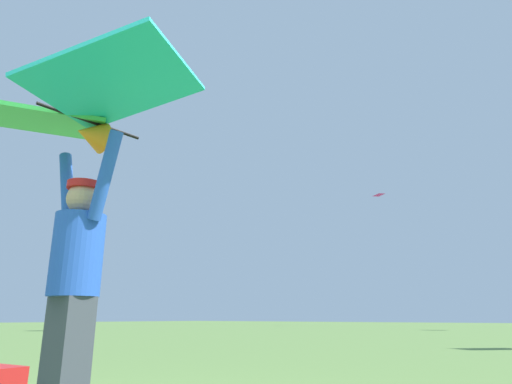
{
  "coord_description": "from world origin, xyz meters",
  "views": [
    {
      "loc": [
        2.6,
        -1.41,
        0.69
      ],
      "look_at": [
        -0.24,
        2.2,
        1.99
      ],
      "focal_mm": 31.14,
      "sensor_mm": 36.0,
      "label": 1
    }
  ],
  "objects": [
    {
      "name": "held_stunt_kite",
      "position": [
        -0.24,
        0.12,
        2.15
      ],
      "size": [
        2.17,
        1.18,
        0.44
      ],
      "color": "black"
    },
    {
      "name": "kite_flyer_person",
      "position": [
        -0.24,
        0.22,
        0.94
      ],
      "size": [
        0.81,
        0.36,
        1.92
      ],
      "color": "#424751",
      "rests_on": "ground"
    },
    {
      "name": "distant_kite_magenta_overhead_distant",
      "position": [
        -11.26,
        32.71,
        10.46
      ],
      "size": [
        1.05,
        1.05,
        0.2
      ],
      "color": "#DB2393"
    }
  ]
}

